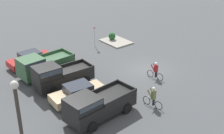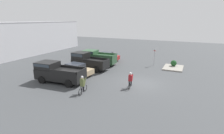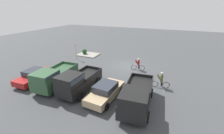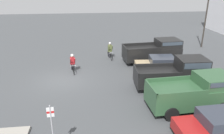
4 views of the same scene
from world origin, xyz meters
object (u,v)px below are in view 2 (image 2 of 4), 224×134
at_px(pickup_truck_0, 57,72).
at_px(sedan_1, 106,56).
at_px(cyclist_1, 83,85).
at_px(shrub, 174,63).
at_px(cyclist_0, 130,80).
at_px(sedan_0, 75,69).
at_px(pickup_truck_1, 87,61).
at_px(pickup_truck_2, 97,57).
at_px(fire_lane_sign, 154,55).

height_order(pickup_truck_0, sedan_1, pickup_truck_0).
xyz_separation_m(cyclist_1, shrub, (13.15, -6.60, -0.28)).
xyz_separation_m(pickup_truck_0, cyclist_0, (1.73, -7.74, -0.31)).
distance_m(sedan_0, cyclist_1, 5.78).
bearing_deg(cyclist_1, sedan_0, 42.62).
distance_m(pickup_truck_1, cyclist_0, 8.50).
xyz_separation_m(sedan_0, pickup_truck_2, (5.58, 0.10, 0.39)).
relative_size(pickup_truck_1, cyclist_1, 2.85).
height_order(sedan_1, cyclist_1, cyclist_1).
height_order(pickup_truck_2, sedan_1, pickup_truck_2).
xyz_separation_m(pickup_truck_0, shrub, (11.72, -10.81, -0.55)).
bearing_deg(cyclist_0, sedan_0, 81.57).
relative_size(sedan_0, pickup_truck_2, 0.89).
xyz_separation_m(sedan_1, fire_lane_sign, (0.18, -7.82, 0.81)).
xyz_separation_m(cyclist_0, cyclist_1, (-3.15, 3.53, 0.03)).
bearing_deg(sedan_0, pickup_truck_0, 173.95).
relative_size(pickup_truck_0, cyclist_0, 3.19).
height_order(pickup_truck_0, pickup_truck_2, pickup_truck_0).
xyz_separation_m(cyclist_0, fire_lane_sign, (9.68, -0.34, 0.71)).
bearing_deg(pickup_truck_0, cyclist_1, -108.66).
bearing_deg(pickup_truck_2, pickup_truck_1, -179.95).
distance_m(sedan_0, fire_lane_sign, 11.61).
distance_m(cyclist_0, cyclist_1, 4.73).
distance_m(pickup_truck_2, cyclist_1, 10.63).
height_order(sedan_1, shrub, sedan_1).
relative_size(fire_lane_sign, shrub, 3.03).
distance_m(pickup_truck_1, cyclist_1, 8.14).
distance_m(sedan_0, sedan_1, 8.40).
xyz_separation_m(pickup_truck_2, cyclist_0, (-6.68, -7.54, -0.29)).
bearing_deg(fire_lane_sign, sedan_1, 91.29).
xyz_separation_m(fire_lane_sign, shrub, (0.32, -2.73, -0.95)).
distance_m(pickup_truck_1, sedan_1, 5.60).
height_order(pickup_truck_0, cyclist_0, pickup_truck_0).
xyz_separation_m(pickup_truck_1, pickup_truck_2, (2.76, 0.00, -0.06)).
height_order(pickup_truck_0, pickup_truck_1, pickup_truck_1).
relative_size(sedan_1, cyclist_1, 2.41).
bearing_deg(shrub, pickup_truck_1, 119.80).
bearing_deg(pickup_truck_1, sedan_1, -0.66).
relative_size(cyclist_0, shrub, 2.07).
bearing_deg(sedan_0, cyclist_0, -98.43).
bearing_deg(cyclist_1, pickup_truck_1, 29.58).
xyz_separation_m(pickup_truck_1, sedan_1, (5.58, -0.06, -0.45)).
height_order(sedan_0, fire_lane_sign, fire_lane_sign).
xyz_separation_m(pickup_truck_0, fire_lane_sign, (11.41, -8.09, 0.40)).
bearing_deg(pickup_truck_0, sedan_0, -6.05).
relative_size(sedan_0, cyclist_0, 2.63).
height_order(pickup_truck_1, pickup_truck_2, pickup_truck_1).
relative_size(sedan_0, fire_lane_sign, 1.80).
relative_size(sedan_0, pickup_truck_1, 0.89).
bearing_deg(sedan_1, pickup_truck_2, 178.65).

